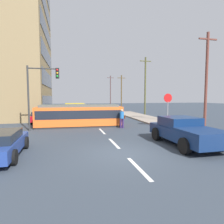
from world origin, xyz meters
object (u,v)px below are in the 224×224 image
object	(u,v)px
pickup_truck_parked	(184,131)
streetcar_tram	(80,115)
utility_pole_mid	(145,85)
utility_pole_distant	(110,91)
city_bus	(75,110)
parked_sedan_mid	(42,116)
utility_pole_near	(206,78)
traffic_light_mast	(40,86)
stop_sign	(168,103)
parked_sedan_furthest	(52,109)
parked_sedan_far	(51,112)
utility_pole_far	(121,92)
pedestrian_crossing	(122,117)

from	to	relation	value
pickup_truck_parked	streetcar_tram	bearing A→B (deg)	122.75
utility_pole_mid	utility_pole_distant	size ratio (longest dim) A/B	1.02
streetcar_tram	city_bus	bearing A→B (deg)	91.18
streetcar_tram	utility_pole_distant	xyz separation A→B (m)	(10.54, 34.05, 3.45)
utility_pole_mid	pickup_truck_parked	bearing A→B (deg)	-106.21
parked_sedan_mid	utility_pole_near	xyz separation A→B (m)	(14.88, -6.96, 3.75)
traffic_light_mast	utility_pole_distant	world-z (taller)	utility_pole_distant
city_bus	utility_pole_distant	world-z (taller)	utility_pole_distant
parked_sedan_mid	stop_sign	size ratio (longest dim) A/B	1.58
streetcar_tram	utility_pole_distant	world-z (taller)	utility_pole_distant
city_bus	pickup_truck_parked	bearing A→B (deg)	-70.87
pickup_truck_parked	stop_sign	bearing A→B (deg)	69.65
city_bus	parked_sedan_mid	size ratio (longest dim) A/B	1.20
utility_pole_mid	utility_pole_distant	bearing A→B (deg)	90.11
parked_sedan_furthest	city_bus	bearing A→B (deg)	-68.20
city_bus	utility_pole_mid	xyz separation A→B (m)	(10.74, 2.16, 3.51)
parked_sedan_mid	parked_sedan_far	bearing A→B (deg)	86.71
parked_sedan_furthest	utility_pole_near	xyz separation A→B (m)	(14.79, -19.59, 3.75)
pickup_truck_parked	utility_pole_near	xyz separation A→B (m)	(5.68, 5.31, 3.58)
utility_pole_far	city_bus	bearing A→B (deg)	-125.91
utility_pole_mid	stop_sign	bearing A→B (deg)	-104.34
parked_sedan_furthest	utility_pole_far	xyz separation A→B (m)	(14.04, 5.37, 3.25)
parked_sedan_far	utility_pole_far	distance (m)	18.11
city_bus	pedestrian_crossing	distance (m)	10.12
parked_sedan_mid	stop_sign	world-z (taller)	stop_sign
traffic_light_mast	utility_pole_mid	world-z (taller)	utility_pole_mid
pedestrian_crossing	traffic_light_mast	bearing A→B (deg)	176.66
parked_sedan_mid	utility_pole_mid	xyz separation A→B (m)	(14.45, 5.75, 3.94)
pedestrian_crossing	parked_sedan_furthest	bearing A→B (deg)	111.56
utility_pole_far	utility_pole_distant	world-z (taller)	utility_pole_distant
city_bus	utility_pole_far	bearing A→B (deg)	54.09
city_bus	utility_pole_mid	world-z (taller)	utility_pole_mid
streetcar_tram	parked_sedan_furthest	world-z (taller)	streetcar_tram
pickup_truck_parked	utility_pole_distant	xyz separation A→B (m)	(5.19, 42.37, 3.70)
parked_sedan_far	utility_pole_near	size ratio (longest dim) A/B	0.50
parked_sedan_mid	parked_sedan_far	size ratio (longest dim) A/B	1.09
stop_sign	utility_pole_far	size ratio (longest dim) A/B	0.39
pedestrian_crossing	utility_pole_distant	size ratio (longest dim) A/B	0.19
pickup_truck_parked	parked_sedan_furthest	size ratio (longest dim) A/B	1.10
pedestrian_crossing	utility_pole_distant	distance (m)	36.77
streetcar_tram	city_bus	world-z (taller)	streetcar_tram
pickup_truck_parked	parked_sedan_mid	size ratio (longest dim) A/B	1.10
streetcar_tram	utility_pole_near	distance (m)	11.90
streetcar_tram	stop_sign	size ratio (longest dim) A/B	2.72
pickup_truck_parked	parked_sedan_furthest	bearing A→B (deg)	110.11
parked_sedan_furthest	streetcar_tram	bearing A→B (deg)	-77.20
streetcar_tram	pedestrian_crossing	distance (m)	3.99
pickup_truck_parked	parked_sedan_far	world-z (taller)	pickup_truck_parked
parked_sedan_mid	utility_pole_mid	bearing A→B (deg)	21.71
city_bus	utility_pole_distant	size ratio (longest dim) A/B	0.63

